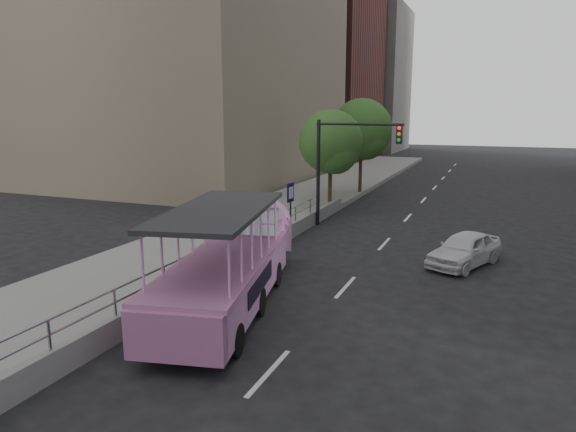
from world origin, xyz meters
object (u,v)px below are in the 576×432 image
object	(u,v)px
duck_boat	(234,264)
street_tree_far	(363,131)
parking_sign	(291,204)
street_tree_near	(332,144)
car	(465,249)
traffic_signal	(342,156)

from	to	relation	value
duck_boat	street_tree_far	bearing A→B (deg)	93.69
parking_sign	street_tree_far	xyz separation A→B (m)	(-0.10, 12.81, 2.69)
parking_sign	street_tree_near	size ratio (longest dim) A/B	0.44
car	duck_boat	bearing A→B (deg)	-110.78
duck_boat	car	size ratio (longest dim) A/B	2.59
duck_boat	car	distance (m)	8.87
car	street_tree_near	xyz separation A→B (m)	(-7.67, 7.94, 3.20)
duck_boat	traffic_signal	size ratio (longest dim) A/B	1.82
street_tree_far	car	bearing A→B (deg)	-61.81
duck_boat	traffic_signal	distance (m)	11.13
traffic_signal	street_tree_far	xyz separation A→B (m)	(-1.40, 9.43, 0.81)
traffic_signal	street_tree_far	world-z (taller)	street_tree_far
duck_boat	street_tree_near	bearing A→B (deg)	96.02
car	street_tree_near	world-z (taller)	street_tree_near
traffic_signal	parking_sign	bearing A→B (deg)	-110.90
duck_boat	street_tree_near	world-z (taller)	street_tree_near
car	traffic_signal	world-z (taller)	traffic_signal
traffic_signal	duck_boat	bearing A→B (deg)	-90.47
parking_sign	street_tree_near	xyz separation A→B (m)	(-0.30, 6.81, 2.21)
parking_sign	street_tree_near	world-z (taller)	street_tree_near
parking_sign	traffic_signal	size ratio (longest dim) A/B	0.49
parking_sign	traffic_signal	xyz separation A→B (m)	(1.29, 3.39, 1.89)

